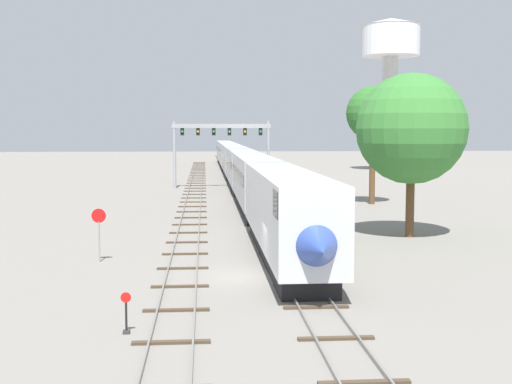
# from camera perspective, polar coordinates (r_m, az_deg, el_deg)

# --- Properties ---
(ground_plane) EXTENTS (400.00, 400.00, 0.00)m
(ground_plane) POSITION_cam_1_polar(r_m,az_deg,el_deg) (32.53, -0.13, -7.20)
(ground_plane) COLOR gray
(track_main) EXTENTS (2.60, 200.00, 0.16)m
(track_main) POSITION_cam_1_polar(r_m,az_deg,el_deg) (92.05, -1.68, 0.89)
(track_main) COLOR slate
(track_main) RESTS_ON ground
(track_near) EXTENTS (2.60, 160.00, 0.16)m
(track_near) POSITION_cam_1_polar(r_m,az_deg,el_deg) (72.02, -5.29, -0.34)
(track_near) COLOR slate
(track_near) RESTS_ON ground
(passenger_train) EXTENTS (3.04, 132.95, 4.80)m
(passenger_train) POSITION_cam_1_polar(r_m,az_deg,el_deg) (92.17, -1.69, 2.48)
(passenger_train) COLOR silver
(passenger_train) RESTS_ON ground
(signal_gantry) EXTENTS (12.10, 0.49, 8.21)m
(signal_gantry) POSITION_cam_1_polar(r_m,az_deg,el_deg) (82.38, -2.94, 4.55)
(signal_gantry) COLOR #999BA0
(signal_gantry) RESTS_ON ground
(water_tower) EXTENTS (9.99, 9.99, 26.10)m
(water_tower) POSITION_cam_1_polar(r_m,az_deg,el_deg) (118.88, 11.38, 11.68)
(water_tower) COLOR beige
(water_tower) RESTS_ON ground
(switch_stand) EXTENTS (0.36, 0.24, 1.46)m
(switch_stand) POSITION_cam_1_polar(r_m,az_deg,el_deg) (23.97, -10.98, -10.55)
(switch_stand) COLOR black
(switch_stand) RESTS_ON ground
(stop_sign) EXTENTS (0.76, 0.08, 2.88)m
(stop_sign) POSITION_cam_1_polar(r_m,az_deg,el_deg) (36.70, -13.21, -2.95)
(stop_sign) COLOR gray
(stop_sign) RESTS_ON ground
(trackside_tree_left) EXTENTS (5.14, 5.14, 11.25)m
(trackside_tree_left) POSITION_cam_1_polar(r_m,az_deg,el_deg) (65.04, 9.93, 6.54)
(trackside_tree_left) COLOR brown
(trackside_tree_left) RESTS_ON ground
(trackside_tree_mid) EXTENTS (7.27, 7.27, 10.79)m
(trackside_tree_mid) POSITION_cam_1_polar(r_m,az_deg,el_deg) (45.15, 13.09, 5.25)
(trackside_tree_mid) COLOR brown
(trackside_tree_mid) RESTS_ON ground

